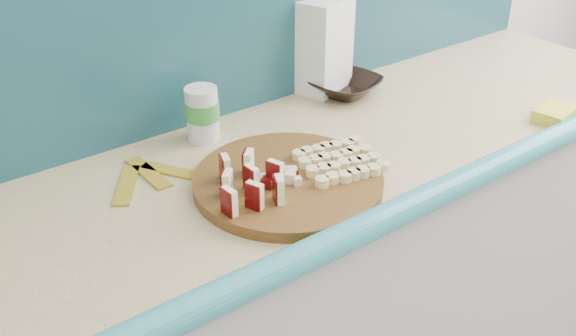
% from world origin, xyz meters
% --- Properties ---
extents(kitchen_counter, '(2.20, 0.63, 0.91)m').
position_xyz_m(kitchen_counter, '(0.10, 1.50, 0.46)').
color(kitchen_counter, beige).
rests_on(kitchen_counter, ground).
extents(backsplash, '(2.20, 0.02, 0.50)m').
position_xyz_m(backsplash, '(0.10, 1.79, 1.16)').
color(backsplash, teal).
rests_on(backsplash, kitchen_counter).
extents(cutting_board, '(0.47, 0.47, 0.02)m').
position_xyz_m(cutting_board, '(-0.02, 1.41, 0.92)').
color(cutting_board, '#4B2B10').
rests_on(cutting_board, kitchen_counter).
extents(apple_wedges, '(0.15, 0.17, 0.05)m').
position_xyz_m(apple_wedges, '(-0.13, 1.40, 0.96)').
color(apple_wedges, '#F8F2C6').
rests_on(apple_wedges, cutting_board).
extents(apple_chunks, '(0.06, 0.06, 0.02)m').
position_xyz_m(apple_chunks, '(-0.05, 1.41, 0.94)').
color(apple_chunks, beige).
rests_on(apple_chunks, cutting_board).
extents(banana_slices, '(0.19, 0.18, 0.02)m').
position_xyz_m(banana_slices, '(0.09, 1.38, 0.94)').
color(banana_slices, beige).
rests_on(banana_slices, cutting_board).
extents(brown_bowl, '(0.23, 0.23, 0.05)m').
position_xyz_m(brown_bowl, '(0.38, 1.70, 0.93)').
color(brown_bowl, black).
rests_on(brown_bowl, kitchen_counter).
extents(flour_bag, '(0.17, 0.15, 0.25)m').
position_xyz_m(flour_bag, '(0.36, 1.76, 1.04)').
color(flour_bag, white).
rests_on(flour_bag, kitchen_counter).
extents(canister, '(0.08, 0.08, 0.13)m').
position_xyz_m(canister, '(-0.06, 1.70, 0.98)').
color(canister, silver).
rests_on(canister, kitchen_counter).
extents(sponge, '(0.12, 0.09, 0.03)m').
position_xyz_m(sponge, '(0.70, 1.26, 0.93)').
color(sponge, '#FFE543').
rests_on(sponge, kitchen_counter).
extents(banana_peel, '(0.22, 0.18, 0.01)m').
position_xyz_m(banana_peel, '(-0.24, 1.61, 0.91)').
color(banana_peel, gold).
rests_on(banana_peel, kitchen_counter).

